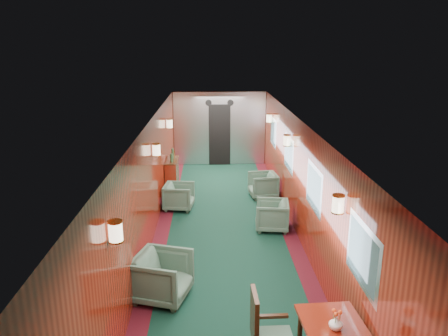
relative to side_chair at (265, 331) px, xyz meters
name	(u,v)px	position (x,y,z in m)	size (l,w,h in m)	color
room	(226,163)	(-0.32, 3.74, 1.03)	(12.00, 12.10, 2.40)	#0D3122
bulkhead	(220,129)	(-0.32, 9.65, 0.58)	(2.98, 0.17, 2.39)	silver
windows_right	(300,168)	(1.17, 3.99, 0.85)	(0.02, 8.60, 0.80)	silver
wall_sconces	(225,149)	(-0.32, 4.30, 1.19)	(2.97, 7.97, 0.25)	beige
side_chair	(265,331)	(0.00, 0.00, 0.00)	(0.51, 0.54, 1.11)	#1A3E31
credenza	(172,175)	(-1.66, 6.87, -0.14)	(0.31, 1.00, 1.17)	maroon
flower_vase	(336,323)	(0.77, -0.20, 0.24)	(0.16, 0.16, 0.16)	white
armchair_left_near	(162,277)	(-1.39, 1.69, -0.23)	(0.80, 0.82, 0.75)	#1A3E31
armchair_left_far	(179,196)	(-1.39, 5.57, -0.29)	(0.67, 0.69, 0.63)	#1A3E31
armchair_right_near	(272,215)	(0.68, 4.29, -0.28)	(0.68, 0.70, 0.64)	#1A3E31
armchair_right_far	(263,185)	(0.74, 6.37, -0.28)	(0.68, 0.70, 0.64)	#1A3E31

